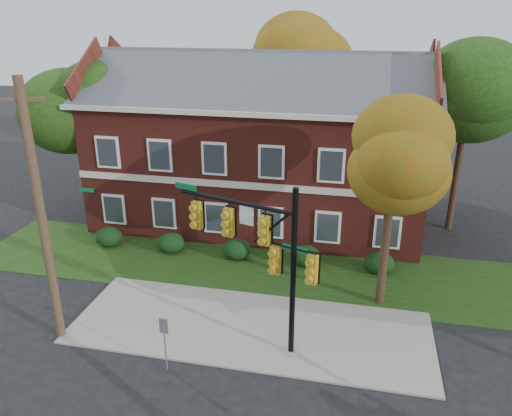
% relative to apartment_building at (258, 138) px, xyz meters
% --- Properties ---
extents(ground, '(120.00, 120.00, 0.00)m').
position_rel_apartment_building_xyz_m(ground, '(2.00, -11.95, -4.99)').
color(ground, black).
rests_on(ground, ground).
extents(sidewalk, '(14.00, 5.00, 0.08)m').
position_rel_apartment_building_xyz_m(sidewalk, '(2.00, -10.95, -4.95)').
color(sidewalk, gray).
rests_on(sidewalk, ground).
extents(grass_strip, '(30.00, 6.00, 0.04)m').
position_rel_apartment_building_xyz_m(grass_strip, '(2.00, -5.95, -4.97)').
color(grass_strip, '#193811').
rests_on(grass_strip, ground).
extents(apartment_building, '(18.80, 8.80, 9.74)m').
position_rel_apartment_building_xyz_m(apartment_building, '(0.00, 0.00, 0.00)').
color(apartment_building, maroon).
rests_on(apartment_building, ground).
extents(hedge_far_left, '(1.40, 1.26, 1.05)m').
position_rel_apartment_building_xyz_m(hedge_far_left, '(-7.00, -5.25, -4.46)').
color(hedge_far_left, black).
rests_on(hedge_far_left, ground).
extents(hedge_left, '(1.40, 1.26, 1.05)m').
position_rel_apartment_building_xyz_m(hedge_left, '(-3.50, -5.25, -4.46)').
color(hedge_left, black).
rests_on(hedge_left, ground).
extents(hedge_center, '(1.40, 1.26, 1.05)m').
position_rel_apartment_building_xyz_m(hedge_center, '(0.00, -5.25, -4.46)').
color(hedge_center, black).
rests_on(hedge_center, ground).
extents(hedge_right, '(1.40, 1.26, 1.05)m').
position_rel_apartment_building_xyz_m(hedge_right, '(3.50, -5.25, -4.46)').
color(hedge_right, black).
rests_on(hedge_right, ground).
extents(hedge_far_right, '(1.40, 1.26, 1.05)m').
position_rel_apartment_building_xyz_m(hedge_far_right, '(7.00, -5.25, -4.46)').
color(hedge_far_right, black).
rests_on(hedge_far_right, ground).
extents(tree_near_right, '(4.50, 4.25, 8.58)m').
position_rel_apartment_building_xyz_m(tree_near_right, '(7.22, -8.09, 1.68)').
color(tree_near_right, black).
rests_on(tree_near_right, ground).
extents(tree_left_rear, '(5.40, 5.10, 8.88)m').
position_rel_apartment_building_xyz_m(tree_left_rear, '(-9.73, -1.12, 1.69)').
color(tree_left_rear, black).
rests_on(tree_left_rear, ground).
extents(tree_right_rear, '(6.30, 5.95, 10.62)m').
position_rel_apartment_building_xyz_m(tree_right_rear, '(11.31, 0.86, 3.13)').
color(tree_right_rear, black).
rests_on(tree_right_rear, ground).
extents(tree_far_rear, '(6.84, 6.46, 11.52)m').
position_rel_apartment_building_xyz_m(tree_far_rear, '(1.34, 7.84, 3.86)').
color(tree_far_rear, black).
rests_on(tree_far_rear, ground).
extents(traffic_signal, '(5.54, 1.86, 6.42)m').
position_rel_apartment_building_xyz_m(traffic_signal, '(2.69, -11.81, -1.00)').
color(traffic_signal, gray).
rests_on(traffic_signal, ground).
extents(utility_pole, '(1.45, 0.66, 9.79)m').
position_rel_apartment_building_xyz_m(utility_pole, '(-5.00, -12.95, -0.02)').
color(utility_pole, '#44321F').
rests_on(utility_pole, ground).
extents(sign_post, '(0.30, 0.06, 2.08)m').
position_rel_apartment_building_xyz_m(sign_post, '(-0.31, -13.91, -3.57)').
color(sign_post, slate).
rests_on(sign_post, ground).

